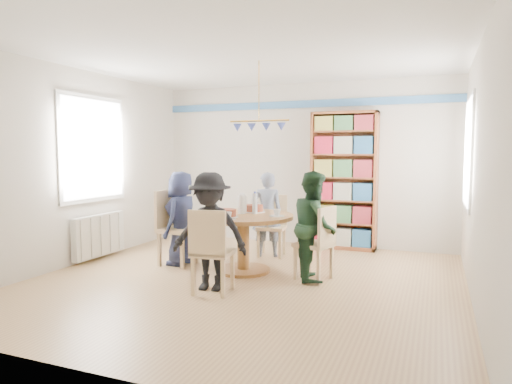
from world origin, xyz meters
The scene contains 14 objects.
ground centered at (0.00, 0.00, 0.00)m, with size 5.00×5.00×0.00m, color tan.
room_shell centered at (-0.26, 0.87, 1.65)m, with size 5.00×5.00×5.00m.
radiator centered at (-2.42, 0.30, 0.35)m, with size 0.12×1.00×0.60m.
dining_table centered at (-0.19, 0.43, 0.56)m, with size 1.30×1.30×0.75m.
chair_left centered at (-1.25, 0.43, 0.57)m, with size 0.47×0.47×1.03m.
chair_right centered at (0.82, 0.40, 0.50)m, with size 0.49×0.49×0.90m.
chair_far centered at (-0.15, 1.47, 0.50)m, with size 0.45×0.45×0.91m.
chair_near centered at (-0.14, -0.60, 0.52)m, with size 0.47×0.47×0.94m.
person_left centered at (-1.14, 0.47, 0.65)m, with size 0.63×0.41×1.29m, color #1B203C.
person_right centered at (0.75, 0.42, 0.66)m, with size 0.65×0.50×1.33m, color black.
person_far centered at (-0.20, 1.36, 0.63)m, with size 0.46×0.30×1.26m, color gray.
person_near centered at (-0.23, -0.43, 0.67)m, with size 0.86×0.49×1.33m, color black.
bookshelf centered at (0.74, 2.34, 1.08)m, with size 1.04×0.31×2.19m.
tableware centered at (-0.21, 0.45, 0.81)m, with size 1.12×1.12×0.29m.
Camera 1 is at (2.12, -4.94, 1.55)m, focal length 32.00 mm.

